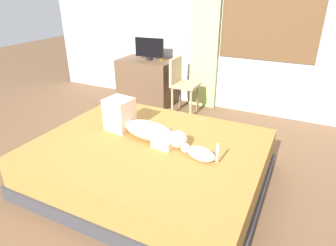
% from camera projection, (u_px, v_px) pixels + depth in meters
% --- Properties ---
extents(ground_plane, '(16.00, 16.00, 0.00)m').
position_uv_depth(ground_plane, '(143.00, 187.00, 2.93)').
color(ground_plane, brown).
extents(back_wall_with_window, '(6.40, 0.14, 2.90)m').
position_uv_depth(back_wall_with_window, '(226.00, 14.00, 4.32)').
color(back_wall_with_window, silver).
rests_on(back_wall_with_window, ground).
extents(bed, '(2.19, 1.74, 0.45)m').
position_uv_depth(bed, '(150.00, 163.00, 2.93)').
color(bed, '#38383D').
rests_on(bed, ground).
extents(person_lying, '(0.94, 0.36, 0.34)m').
position_uv_depth(person_lying, '(141.00, 126.00, 2.93)').
color(person_lying, '#CCB299').
rests_on(person_lying, bed).
extents(cat, '(0.36, 0.14, 0.21)m').
position_uv_depth(cat, '(199.00, 153.00, 2.53)').
color(cat, silver).
rests_on(cat, bed).
extents(desk, '(0.90, 0.56, 0.74)m').
position_uv_depth(desk, '(147.00, 82.00, 4.92)').
color(desk, brown).
rests_on(desk, ground).
extents(tv_monitor, '(0.48, 0.10, 0.35)m').
position_uv_depth(tv_monitor, '(149.00, 49.00, 4.66)').
color(tv_monitor, black).
rests_on(tv_monitor, desk).
extents(cup, '(0.06, 0.06, 0.10)m').
position_uv_depth(cup, '(162.00, 57.00, 4.72)').
color(cup, gold).
rests_on(cup, desk).
extents(chair_by_desk, '(0.38, 0.38, 0.86)m').
position_uv_depth(chair_by_desk, '(181.00, 81.00, 4.46)').
color(chair_by_desk, tan).
rests_on(chair_by_desk, ground).
extents(curtain_left, '(0.44, 0.06, 2.56)m').
position_uv_depth(curtain_left, '(205.00, 26.00, 4.40)').
color(curtain_left, '#ADCC75').
rests_on(curtain_left, ground).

